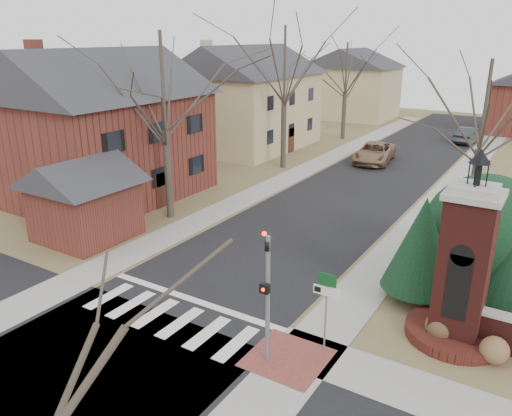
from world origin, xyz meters
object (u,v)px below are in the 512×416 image
Objects in this scene: brick_gate_monument at (462,280)px; distant_car at (469,135)px; sign_post at (326,297)px; traffic_signal_pole at (267,287)px; pickup_truck at (374,153)px.

brick_gate_monument reaches higher than distant_car.
sign_post is 0.61× the size of distant_car.
distant_car is at bearing 93.36° from sign_post.
pickup_truck is (-5.90, 26.71, -1.81)m from traffic_signal_pole.
pickup_truck is at bearing 74.86° from distant_car.
pickup_truck is 1.24× the size of distant_car.
sign_post is at bearing -138.58° from brick_gate_monument.
pickup_truck reaches higher than distant_car.
distant_car is (-0.90, 38.79, -1.85)m from traffic_signal_pole.
traffic_signal_pole is 27.41m from pickup_truck.
brick_gate_monument is (3.41, 3.01, 0.22)m from sign_post.
sign_post is 37.46m from distant_car.
traffic_signal_pole is 6.47m from brick_gate_monument.
brick_gate_monument reaches higher than pickup_truck.
traffic_signal_pole is 1.00× the size of distant_car.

